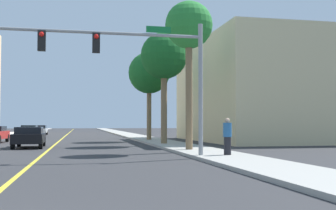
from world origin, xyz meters
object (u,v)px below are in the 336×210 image
object	(u,v)px
palm_mid	(164,57)
pedestrian	(227,136)
traffic_signal_mast	(133,58)
palm_far	(149,74)
car_green	(30,131)
palm_near	(189,28)
car_black	(29,137)
car_white	(40,130)

from	to	relation	value
palm_mid	pedestrian	bearing A→B (deg)	-86.78
traffic_signal_mast	palm_mid	size ratio (longest dim) A/B	1.22
traffic_signal_mast	pedestrian	bearing A→B (deg)	-2.15
palm_far	pedestrian	bearing A→B (deg)	-88.28
traffic_signal_mast	palm_mid	bearing A→B (deg)	72.18
traffic_signal_mast	car_green	world-z (taller)	traffic_signal_mast
palm_near	car_green	world-z (taller)	palm_near
car_black	pedestrian	xyz separation A→B (m)	(9.59, -10.27, 0.25)
traffic_signal_mast	car_green	xyz separation A→B (m)	(-7.59, 29.73, -3.65)
car_green	car_black	world-z (taller)	car_green
palm_far	pedestrian	xyz separation A→B (m)	(0.55, -18.33, -4.96)
pedestrian	car_green	bearing A→B (deg)	12.30
palm_mid	car_white	size ratio (longest dim) A/B	1.79
palm_far	car_black	bearing A→B (deg)	-138.26
traffic_signal_mast	pedestrian	distance (m)	5.41
palm_near	palm_far	world-z (taller)	palm_near
traffic_signal_mast	palm_far	size ratio (longest dim) A/B	1.26
traffic_signal_mast	car_black	xyz separation A→B (m)	(-5.39, 10.11, -3.65)
car_black	pedestrian	size ratio (longest dim) A/B	2.69
car_green	pedestrian	bearing A→B (deg)	-67.75
palm_mid	car_black	bearing A→B (deg)	-173.71
traffic_signal_mast	car_white	bearing A→B (deg)	100.44
car_green	car_white	bearing A→B (deg)	90.76
pedestrian	car_white	bearing A→B (deg)	6.68
car_white	pedestrian	distance (m)	43.04
car_green	palm_mid	bearing A→B (deg)	-58.36
palm_mid	car_green	world-z (taller)	palm_mid
pedestrian	palm_mid	bearing A→B (deg)	-6.00
palm_near	car_white	world-z (taller)	palm_near
car_white	pedestrian	world-z (taller)	pedestrian
traffic_signal_mast	palm_near	world-z (taller)	palm_near
car_white	car_black	bearing A→B (deg)	-86.11
palm_near	car_black	distance (m)	12.37
car_green	car_white	xyz separation A→B (m)	(-0.01, 11.50, -0.01)
traffic_signal_mast	palm_far	distance (m)	18.60
traffic_signal_mast	palm_far	xyz separation A→B (m)	(3.65, 18.17, 1.56)
palm_far	car_white	bearing A→B (deg)	116.00
car_green	traffic_signal_mast	bearing A→B (deg)	-74.96
palm_far	car_white	size ratio (longest dim) A/B	1.74
car_black	palm_near	bearing A→B (deg)	-35.85
traffic_signal_mast	palm_near	size ratio (longest dim) A/B	1.19
car_black	palm_far	bearing A→B (deg)	40.20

